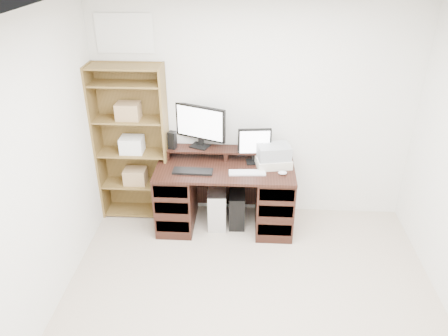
# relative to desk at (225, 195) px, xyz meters

# --- Properties ---
(room) EXTENTS (3.54, 4.04, 2.54)m
(room) POSITION_rel_desk_xyz_m (0.30, -1.64, 0.86)
(room) COLOR #BEAC96
(room) RESTS_ON ground
(desk) EXTENTS (1.50, 0.70, 0.75)m
(desk) POSITION_rel_desk_xyz_m (0.00, 0.00, 0.00)
(desk) COLOR black
(desk) RESTS_ON ground
(riser_shelf) EXTENTS (1.40, 0.22, 0.12)m
(riser_shelf) POSITION_rel_desk_xyz_m (-0.00, 0.21, 0.45)
(riser_shelf) COLOR black
(riser_shelf) RESTS_ON desk
(monitor_wide) EXTENTS (0.57, 0.27, 0.47)m
(monitor_wide) POSITION_rel_desk_xyz_m (-0.29, 0.26, 0.75)
(monitor_wide) COLOR black
(monitor_wide) RESTS_ON riser_shelf
(monitor_small) EXTENTS (0.36, 0.15, 0.39)m
(monitor_small) POSITION_rel_desk_xyz_m (0.31, 0.13, 0.58)
(monitor_small) COLOR black
(monitor_small) RESTS_ON desk
(speaker) EXTENTS (0.10, 0.10, 0.20)m
(speaker) POSITION_rel_desk_xyz_m (-0.59, 0.19, 0.58)
(speaker) COLOR black
(speaker) RESTS_ON riser_shelf
(keyboard_black) EXTENTS (0.43, 0.15, 0.02)m
(keyboard_black) POSITION_rel_desk_xyz_m (-0.34, -0.14, 0.37)
(keyboard_black) COLOR black
(keyboard_black) RESTS_ON desk
(keyboard_white) EXTENTS (0.39, 0.14, 0.02)m
(keyboard_white) POSITION_rel_desk_xyz_m (0.24, -0.13, 0.37)
(keyboard_white) COLOR silver
(keyboard_white) RESTS_ON desk
(mouse) EXTENTS (0.10, 0.08, 0.04)m
(mouse) POSITION_rel_desk_xyz_m (0.61, -0.13, 0.38)
(mouse) COLOR silver
(mouse) RESTS_ON desk
(printer) EXTENTS (0.41, 0.34, 0.09)m
(printer) POSITION_rel_desk_xyz_m (0.52, 0.07, 0.41)
(printer) COLOR beige
(printer) RESTS_ON desk
(basket) EXTENTS (0.39, 0.31, 0.15)m
(basket) POSITION_rel_desk_xyz_m (0.52, 0.07, 0.53)
(basket) COLOR #8F9499
(basket) RESTS_ON printer
(tower_silver) EXTENTS (0.23, 0.47, 0.45)m
(tower_silver) POSITION_rel_desk_xyz_m (-0.10, 0.04, -0.16)
(tower_silver) COLOR silver
(tower_silver) RESTS_ON ground
(tower_black) EXTENTS (0.19, 0.42, 0.41)m
(tower_black) POSITION_rel_desk_xyz_m (0.13, 0.05, -0.18)
(tower_black) COLOR black
(tower_black) RESTS_ON ground
(bookshelf) EXTENTS (0.80, 0.30, 1.80)m
(bookshelf) POSITION_rel_desk_xyz_m (-1.05, 0.21, 0.53)
(bookshelf) COLOR brown
(bookshelf) RESTS_ON ground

